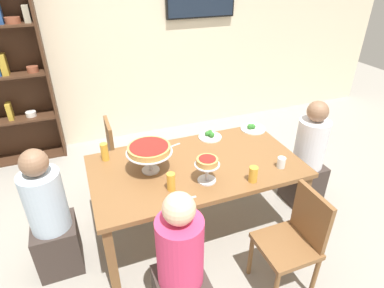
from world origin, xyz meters
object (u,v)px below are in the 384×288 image
at_px(cutlery_knife_near, 184,198).
at_px(cutlery_fork_near, 172,146).
at_px(beer_glass_amber_tall, 253,174).
at_px(chair_near_right, 295,238).
at_px(diner_near_left, 181,273).
at_px(deep_dish_pizza_stand, 149,150).
at_px(dining_table, 196,172).
at_px(salad_plate_near_diner, 253,128).
at_px(diner_head_west, 51,222).
at_px(beer_glass_amber_spare, 105,152).
at_px(diner_head_east, 307,161).
at_px(chair_far_left, 122,153).
at_px(salad_plate_far_diner, 210,136).
at_px(beer_glass_amber_short, 171,182).
at_px(water_glass_clear_near, 281,162).
at_px(personal_pizza_stand, 207,165).

bearing_deg(cutlery_knife_near, cutlery_fork_near, 86.11).
bearing_deg(cutlery_knife_near, beer_glass_amber_tall, 8.17).
distance_m(chair_near_right, cutlery_knife_near, 0.87).
bearing_deg(diner_near_left, deep_dish_pizza_stand, -2.77).
xyz_separation_m(dining_table, deep_dish_pizza_stand, (-0.39, 0.05, 0.28)).
relative_size(chair_near_right, salad_plate_near_diner, 3.39).
xyz_separation_m(diner_head_west, beer_glass_amber_spare, (0.51, 0.36, 0.33)).
xyz_separation_m(diner_head_east, cutlery_fork_near, (-1.32, 0.38, 0.25)).
bearing_deg(chair_far_left, deep_dish_pizza_stand, 8.88).
distance_m(chair_far_left, salad_plate_far_diner, 0.97).
height_order(diner_near_left, beer_glass_amber_short, diner_near_left).
xyz_separation_m(diner_head_east, salad_plate_near_diner, (-0.43, 0.41, 0.27)).
bearing_deg(cutlery_knife_near, chair_far_left, 109.25).
relative_size(diner_head_east, beer_glass_amber_tall, 8.75).
bearing_deg(deep_dish_pizza_stand, water_glass_clear_near, -18.36).
height_order(diner_head_east, water_glass_clear_near, diner_head_east).
bearing_deg(chair_near_right, personal_pizza_stand, 39.42).
relative_size(chair_near_right, deep_dish_pizza_stand, 2.29).
height_order(beer_glass_amber_tall, beer_glass_amber_spare, beer_glass_amber_spare).
relative_size(diner_head_east, diner_near_left, 1.00).
height_order(dining_table, personal_pizza_stand, personal_pizza_stand).
bearing_deg(diner_head_west, chair_near_right, -26.11).
bearing_deg(diner_head_west, beer_glass_amber_spare, 35.10).
height_order(dining_table, cutlery_knife_near, cutlery_knife_near).
height_order(chair_far_left, salad_plate_far_diner, chair_far_left).
xyz_separation_m(beer_glass_amber_short, cutlery_knife_near, (0.06, -0.14, -0.07)).
relative_size(diner_head_east, salad_plate_near_diner, 4.48).
bearing_deg(beer_glass_amber_short, chair_far_left, 100.71).
height_order(dining_table, beer_glass_amber_spare, beer_glass_amber_spare).
relative_size(personal_pizza_stand, salad_plate_far_diner, 0.93).
relative_size(diner_near_left, water_glass_clear_near, 12.36).
height_order(personal_pizza_stand, salad_plate_far_diner, personal_pizza_stand).
xyz_separation_m(water_glass_clear_near, cutlery_fork_near, (-0.76, 0.66, -0.04)).
xyz_separation_m(salad_plate_near_diner, beer_glass_amber_tall, (-0.45, -0.78, 0.05)).
distance_m(deep_dish_pizza_stand, water_glass_clear_near, 1.12).
xyz_separation_m(diner_head_east, chair_near_right, (-0.75, -0.81, -0.01)).
relative_size(dining_table, salad_plate_near_diner, 7.02).
distance_m(personal_pizza_stand, beer_glass_amber_tall, 0.38).
relative_size(water_glass_clear_near, cutlery_fork_near, 0.52).
distance_m(salad_plate_near_diner, cutlery_fork_near, 0.89).
bearing_deg(diner_head_west, deep_dish_pizza_stand, 3.22).
relative_size(chair_far_left, salad_plate_near_diner, 3.39).
bearing_deg(diner_head_west, personal_pizza_stand, -11.77).
distance_m(salad_plate_far_diner, cutlery_knife_near, 0.97).
bearing_deg(personal_pizza_stand, dining_table, 88.12).
height_order(salad_plate_far_diner, water_glass_clear_near, water_glass_clear_near).
bearing_deg(diner_near_left, diner_head_west, 44.06).
relative_size(diner_near_left, beer_glass_amber_tall, 8.75).
bearing_deg(deep_dish_pizza_stand, dining_table, -7.41).
xyz_separation_m(diner_head_west, cutlery_fork_near, (1.12, 0.36, 0.25)).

